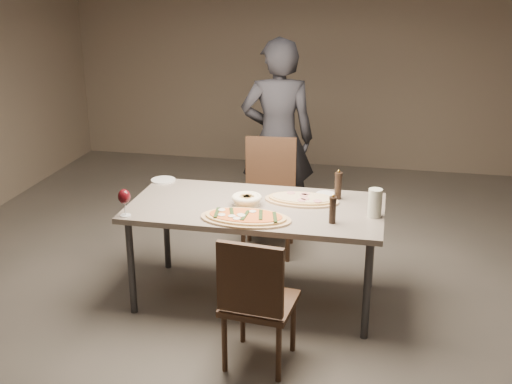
% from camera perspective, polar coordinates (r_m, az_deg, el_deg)
% --- Properties ---
extents(room, '(7.00, 7.00, 7.00)m').
position_cam_1_polar(room, '(4.37, -0.00, 6.81)').
color(room, '#605A52').
rests_on(room, ground).
extents(dining_table, '(1.80, 0.90, 0.75)m').
position_cam_1_polar(dining_table, '(4.58, -0.00, -1.85)').
color(dining_table, gray).
rests_on(dining_table, ground).
extents(zucchini_pizza, '(0.62, 0.34, 0.05)m').
position_cam_1_polar(zucchini_pizza, '(4.30, -0.96, -2.26)').
color(zucchini_pizza, tan).
rests_on(zucchini_pizza, dining_table).
extents(ham_pizza, '(0.54, 0.30, 0.04)m').
position_cam_1_polar(ham_pizza, '(4.64, 4.09, -0.65)').
color(ham_pizza, tan).
rests_on(ham_pizza, dining_table).
extents(bread_basket, '(0.21, 0.21, 0.08)m').
position_cam_1_polar(bread_basket, '(4.54, -0.83, -0.66)').
color(bread_basket, beige).
rests_on(bread_basket, dining_table).
extents(oil_dish, '(0.15, 0.15, 0.02)m').
position_cam_1_polar(oil_dish, '(4.77, 6.21, -0.22)').
color(oil_dish, white).
rests_on(oil_dish, dining_table).
extents(pepper_mill_left, '(0.05, 0.05, 0.20)m').
position_cam_1_polar(pepper_mill_left, '(4.25, 6.83, -1.55)').
color(pepper_mill_left, black).
rests_on(pepper_mill_left, dining_table).
extents(pepper_mill_right, '(0.06, 0.06, 0.22)m').
position_cam_1_polar(pepper_mill_right, '(4.69, 7.31, 0.60)').
color(pepper_mill_right, black).
rests_on(pepper_mill_right, dining_table).
extents(carafe, '(0.09, 0.09, 0.20)m').
position_cam_1_polar(carafe, '(4.40, 10.52, -0.96)').
color(carafe, silver).
rests_on(carafe, dining_table).
extents(wine_glass, '(0.09, 0.09, 0.19)m').
position_cam_1_polar(wine_glass, '(4.41, -11.64, -0.47)').
color(wine_glass, silver).
rests_on(wine_glass, dining_table).
extents(side_plate, '(0.19, 0.19, 0.01)m').
position_cam_1_polar(side_plate, '(5.12, -8.25, 1.05)').
color(side_plate, white).
rests_on(side_plate, dining_table).
extents(chair_near, '(0.46, 0.46, 0.88)m').
position_cam_1_polar(chair_near, '(3.87, -0.03, -9.32)').
color(chair_near, '#3C2619').
rests_on(chair_near, ground).
extents(chair_far, '(0.49, 0.49, 0.97)m').
position_cam_1_polar(chair_far, '(5.52, 1.19, 0.30)').
color(chair_far, '#3C2619').
rests_on(chair_far, ground).
extents(diner, '(0.73, 0.56, 1.79)m').
position_cam_1_polar(diner, '(5.73, 1.94, 4.71)').
color(diner, black).
rests_on(diner, ground).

